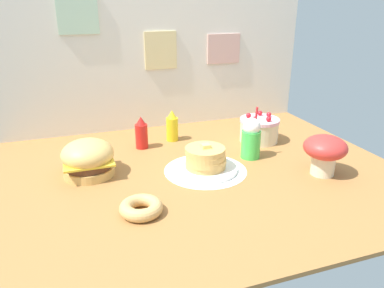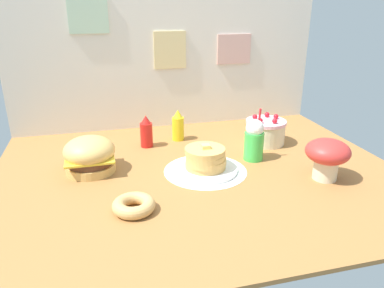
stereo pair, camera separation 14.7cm
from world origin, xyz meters
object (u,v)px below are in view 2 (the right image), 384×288
at_px(burger, 90,155).
at_px(mushroom_stool, 327,155).
at_px(mustard_bottle, 178,126).
at_px(pancake_stack, 205,161).
at_px(layer_cake, 265,131).
at_px(cream_soda_cup, 254,140).
at_px(ketchup_bottle, 146,132).
at_px(donut_pink_glaze, 134,205).

relative_size(burger, mushroom_stool, 1.21).
relative_size(burger, mustard_bottle, 1.33).
height_order(pancake_stack, layer_cake, layer_cake).
bearing_deg(burger, layer_cake, 7.95).
distance_m(mustard_bottle, cream_soda_cup, 0.55).
xyz_separation_m(burger, ketchup_bottle, (0.34, 0.29, 0.00)).
relative_size(ketchup_bottle, donut_pink_glaze, 1.08).
distance_m(ketchup_bottle, mushroom_stool, 1.07).
height_order(pancake_stack, cream_soda_cup, cream_soda_cup).
bearing_deg(donut_pink_glaze, pancake_stack, 36.80).
bearing_deg(cream_soda_cup, mushroom_stool, -51.82).
distance_m(layer_cake, cream_soda_cup, 0.29).
height_order(burger, layer_cake, burger).
distance_m(burger, cream_soda_cup, 0.91).
height_order(burger, pancake_stack, burger).
bearing_deg(donut_pink_glaze, burger, 110.92).
relative_size(ketchup_bottle, mushroom_stool, 0.91).
relative_size(layer_cake, mustard_bottle, 1.25).
distance_m(layer_cake, ketchup_bottle, 0.76).
bearing_deg(pancake_stack, cream_soda_cup, 15.12).
distance_m(pancake_stack, ketchup_bottle, 0.51).
bearing_deg(donut_pink_glaze, layer_cake, 34.31).
height_order(cream_soda_cup, mushroom_stool, cream_soda_cup).
bearing_deg(layer_cake, pancake_stack, -147.92).
bearing_deg(cream_soda_cup, mustard_bottle, 129.42).
relative_size(pancake_stack, layer_cake, 1.36).
height_order(ketchup_bottle, mushroom_stool, mushroom_stool).
xyz_separation_m(burger, mushroom_stool, (1.17, -0.40, 0.04)).
bearing_deg(layer_cake, ketchup_bottle, 169.87).
distance_m(pancake_stack, cream_soda_cup, 0.33).
bearing_deg(cream_soda_cup, pancake_stack, -164.88).
xyz_separation_m(burger, donut_pink_glaze, (0.18, -0.47, -0.06)).
relative_size(pancake_stack, cream_soda_cup, 1.13).
bearing_deg(ketchup_bottle, donut_pink_glaze, -102.25).
relative_size(pancake_stack, ketchup_bottle, 1.70).
bearing_deg(cream_soda_cup, ketchup_bottle, 147.86).
distance_m(pancake_stack, layer_cake, 0.58).
bearing_deg(mushroom_stool, cream_soda_cup, 128.18).
bearing_deg(mushroom_stool, burger, 161.18).
bearing_deg(ketchup_bottle, layer_cake, -10.13).
distance_m(cream_soda_cup, mushroom_stool, 0.42).
distance_m(burger, layer_cake, 1.10).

